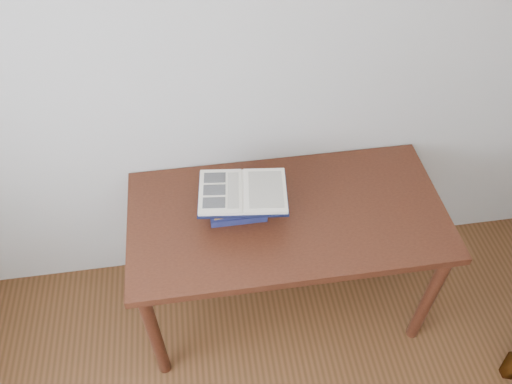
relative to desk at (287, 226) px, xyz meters
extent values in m
cube|color=beige|center=(-0.05, 0.37, 0.62)|extent=(3.50, 0.04, 2.60)
cube|color=#482012|center=(0.00, 0.00, 0.08)|extent=(1.45, 0.72, 0.04)
cylinder|color=#482012|center=(-0.66, -0.30, -0.31)|extent=(0.06, 0.06, 0.74)
cylinder|color=#482012|center=(0.66, -0.30, -0.31)|extent=(0.06, 0.06, 0.74)
cylinder|color=#482012|center=(-0.66, 0.30, -0.31)|extent=(0.06, 0.06, 0.74)
cylinder|color=#482012|center=(0.66, 0.30, -0.31)|extent=(0.06, 0.06, 0.74)
cube|color=navy|center=(-0.23, 0.04, 0.11)|extent=(0.25, 0.15, 0.04)
cube|color=navy|center=(-0.25, 0.05, 0.15)|extent=(0.19, 0.16, 0.03)
cube|color=olive|center=(-0.23, 0.04, 0.18)|extent=(0.25, 0.18, 0.03)
cube|color=maroon|center=(-0.24, 0.04, 0.21)|extent=(0.22, 0.16, 0.03)
cube|color=black|center=(-0.20, 0.03, 0.23)|extent=(0.41, 0.31, 0.01)
cube|color=beige|center=(-0.30, 0.04, 0.24)|extent=(0.21, 0.28, 0.02)
cube|color=beige|center=(-0.10, 0.02, 0.24)|extent=(0.21, 0.28, 0.02)
cylinder|color=beige|center=(-0.20, 0.03, 0.24)|extent=(0.04, 0.26, 0.01)
cube|color=black|center=(-0.31, 0.12, 0.25)|extent=(0.10, 0.07, 0.00)
cube|color=black|center=(-0.32, 0.05, 0.25)|extent=(0.10, 0.07, 0.00)
cube|color=black|center=(-0.33, -0.02, 0.25)|extent=(0.10, 0.07, 0.00)
cube|color=beige|center=(-0.24, 0.04, 0.25)|extent=(0.07, 0.21, 0.00)
cube|color=beige|center=(-0.10, 0.02, 0.25)|extent=(0.17, 0.23, 0.00)
camera|label=1|loc=(-0.35, -1.41, 1.85)|focal=35.00mm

